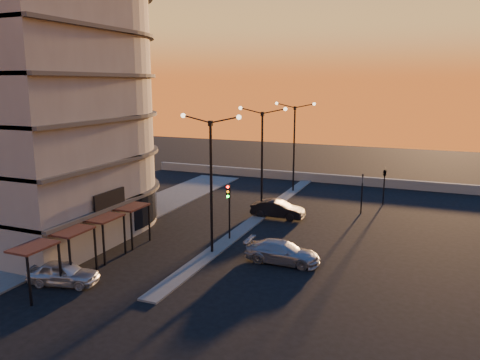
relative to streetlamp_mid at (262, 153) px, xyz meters
name	(u,v)px	position (x,y,z in m)	size (l,w,h in m)	color
ground	(212,253)	(0.00, -10.00, -5.59)	(120.00, 120.00, 0.00)	black
sidewalk_west	(121,220)	(-10.50, -6.00, -5.53)	(5.00, 40.00, 0.12)	#484846
median	(261,215)	(0.00, 0.00, -5.53)	(1.20, 36.00, 0.12)	#484846
parapet	(324,178)	(2.00, 16.00, -5.09)	(44.00, 0.50, 1.00)	slate
building	(42,77)	(-14.00, -9.97, 6.32)	(14.35, 17.08, 25.00)	slate
streetlamp_near	(211,173)	(0.00, -10.00, 0.00)	(4.32, 0.32, 9.51)	black
streetlamp_mid	(262,153)	(0.00, 0.00, 0.00)	(4.32, 0.32, 9.51)	black
streetlamp_far	(294,140)	(0.00, 10.00, 0.00)	(4.32, 0.32, 9.51)	black
traffic_light_main	(229,203)	(0.00, -7.13, -2.70)	(0.28, 0.44, 4.25)	black
signal_east_a	(362,193)	(8.00, 4.00, -3.66)	(0.13, 0.16, 3.60)	black
signal_east_b	(385,173)	(9.50, 8.00, -2.49)	(0.42, 1.99, 3.60)	black
car_hatchback	(63,273)	(-5.76, -17.83, -4.90)	(1.64, 4.07, 1.39)	#B0B4B9
car_sedan	(278,209)	(1.50, -0.01, -4.84)	(1.60, 4.59, 1.51)	black
car_wagon	(282,252)	(4.96, -9.78, -4.88)	(1.99, 4.89, 1.42)	#929499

